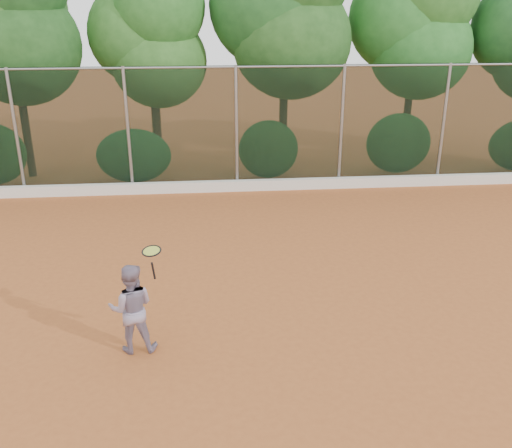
{
  "coord_description": "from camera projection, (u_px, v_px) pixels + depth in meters",
  "views": [
    {
      "loc": [
        -0.9,
        -8.83,
        5.15
      ],
      "look_at": [
        0.0,
        1.0,
        1.25
      ],
      "focal_mm": 40.0,
      "sensor_mm": 36.0,
      "label": 1
    }
  ],
  "objects": [
    {
      "name": "tennis_racket",
      "position": [
        152.0,
        253.0,
        8.29
      ],
      "size": [
        0.38,
        0.38,
        0.54
      ],
      "color": "black",
      "rests_on": "ground"
    },
    {
      "name": "foliage_backdrop",
      "position": [
        213.0,
        26.0,
        16.8
      ],
      "size": [
        23.7,
        3.63,
        7.55
      ],
      "color": "#452E1A",
      "rests_on": "ground"
    },
    {
      "name": "ground",
      "position": [
        261.0,
        310.0,
        10.15
      ],
      "size": [
        80.0,
        80.0,
        0.0
      ],
      "primitive_type": "plane",
      "color": "#A75627",
      "rests_on": "ground"
    },
    {
      "name": "concrete_curb",
      "position": [
        238.0,
        186.0,
        16.41
      ],
      "size": [
        24.0,
        0.2,
        0.3
      ],
      "primitive_type": "cube",
      "color": "silver",
      "rests_on": "ground"
    },
    {
      "name": "tennis_player",
      "position": [
        132.0,
        308.0,
        8.74
      ],
      "size": [
        0.73,
        0.58,
        1.46
      ],
      "primitive_type": "imported",
      "rotation": [
        0.0,
        0.0,
        3.18
      ],
      "color": "gray",
      "rests_on": "ground"
    },
    {
      "name": "chainlink_fence",
      "position": [
        236.0,
        125.0,
        15.95
      ],
      "size": [
        24.09,
        0.09,
        3.5
      ],
      "color": "black",
      "rests_on": "ground"
    }
  ]
}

